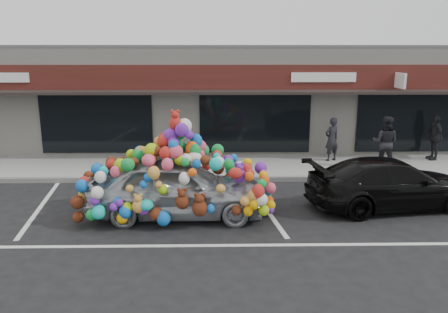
{
  "coord_description": "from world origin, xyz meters",
  "views": [
    {
      "loc": [
        1.53,
        -10.96,
        4.03
      ],
      "look_at": [
        1.75,
        1.4,
        1.09
      ],
      "focal_mm": 35.0,
      "sensor_mm": 36.0,
      "label": 1
    }
  ],
  "objects_px": {
    "pedestrian_b": "(385,142)",
    "pedestrian_c": "(435,137)",
    "pedestrian_a": "(332,139)",
    "toy_car": "(177,180)",
    "black_sedan": "(392,183)"
  },
  "relations": [
    {
      "from": "toy_car",
      "to": "pedestrian_c",
      "type": "bearing_deg",
      "value": -59.85
    },
    {
      "from": "black_sedan",
      "to": "pedestrian_a",
      "type": "height_order",
      "value": "pedestrian_a"
    },
    {
      "from": "pedestrian_b",
      "to": "pedestrian_c",
      "type": "distance_m",
      "value": 2.57
    },
    {
      "from": "pedestrian_c",
      "to": "toy_car",
      "type": "bearing_deg",
      "value": -60.48
    },
    {
      "from": "pedestrian_a",
      "to": "pedestrian_b",
      "type": "height_order",
      "value": "pedestrian_b"
    },
    {
      "from": "black_sedan",
      "to": "pedestrian_c",
      "type": "relative_size",
      "value": 2.68
    },
    {
      "from": "toy_car",
      "to": "pedestrian_b",
      "type": "xyz_separation_m",
      "value": [
        6.76,
        4.07,
        0.12
      ]
    },
    {
      "from": "toy_car",
      "to": "pedestrian_a",
      "type": "bearing_deg",
      "value": -45.35
    },
    {
      "from": "toy_car",
      "to": "pedestrian_b",
      "type": "relative_size",
      "value": 2.62
    },
    {
      "from": "black_sedan",
      "to": "pedestrian_a",
      "type": "xyz_separation_m",
      "value": [
        -0.42,
        4.59,
        0.29
      ]
    },
    {
      "from": "pedestrian_c",
      "to": "pedestrian_a",
      "type": "bearing_deg",
      "value": -88.93
    },
    {
      "from": "toy_car",
      "to": "pedestrian_c",
      "type": "xyz_separation_m",
      "value": [
        9.06,
        5.24,
        0.06
      ]
    },
    {
      "from": "black_sedan",
      "to": "pedestrian_a",
      "type": "distance_m",
      "value": 4.62
    },
    {
      "from": "pedestrian_b",
      "to": "pedestrian_c",
      "type": "height_order",
      "value": "pedestrian_b"
    },
    {
      "from": "toy_car",
      "to": "pedestrian_c",
      "type": "relative_size",
      "value": 2.78
    }
  ]
}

